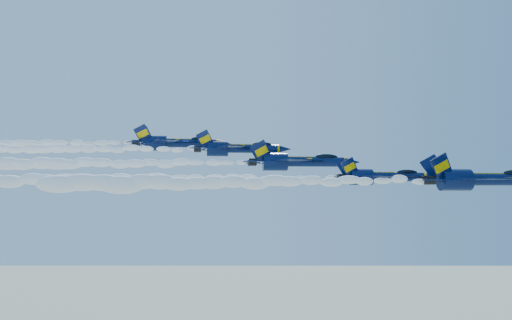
{
  "coord_description": "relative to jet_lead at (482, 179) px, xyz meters",
  "views": [
    {
      "loc": [
        -16.44,
        -75.22,
        149.72
      ],
      "look_at": [
        -8.32,
        6.49,
        154.84
      ],
      "focal_mm": 35.0,
      "sensor_mm": 36.0,
      "label": 1
    }
  ],
  "objects": [
    {
      "name": "smoke_trail_jet_fourth",
      "position": [
        -65.8,
        23.48,
        5.58
      ],
      "size": [
        50.51,
        2.26,
        2.04
      ],
      "primitive_type": "ellipsoid",
      "color": "white"
    },
    {
      "name": "smoke_trail_jet_third",
      "position": [
        -56.66,
        15.97,
        2.81
      ],
      "size": [
        50.51,
        2.44,
        2.19
      ],
      "primitive_type": "ellipsoid",
      "color": "white"
    },
    {
      "name": "jet_fifth",
      "position": [
        -44.44,
        31.62,
        7.74
      ],
      "size": [
        19.09,
        15.66,
        7.1
      ],
      "color": "#08143C"
    },
    {
      "name": "jet_second",
      "position": [
        -12.47,
        5.76,
        0.5
      ],
      "size": [
        15.58,
        12.78,
        5.79
      ],
      "color": "#08143C"
    },
    {
      "name": "smoke_trail_jet_second",
      "position": [
        -44.39,
        5.76,
        0.05
      ],
      "size": [
        50.51,
        1.99,
        1.79
      ],
      "primitive_type": "ellipsoid",
      "color": "white"
    },
    {
      "name": "jet_lead",
      "position": [
        0.0,
        0.0,
        0.0
      ],
      "size": [
        19.82,
        16.26,
        7.37
      ],
      "color": "#08143C"
    },
    {
      "name": "jet_fourth",
      "position": [
        -32.96,
        23.48,
        6.05
      ],
      "size": [
        17.74,
        14.56,
        6.59
      ],
      "color": "#08143C"
    },
    {
      "name": "smoke_trail_jet_lead",
      "position": [
        -33.73,
        0.0,
        -0.49
      ],
      "size": [
        50.51,
        2.53,
        2.27
      ],
      "primitive_type": "ellipsoid",
      "color": "white"
    },
    {
      "name": "jet_third",
      "position": [
        -23.23,
        15.97,
        3.3
      ],
      "size": [
        19.12,
        15.68,
        7.11
      ],
      "color": "#08143C"
    }
  ]
}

